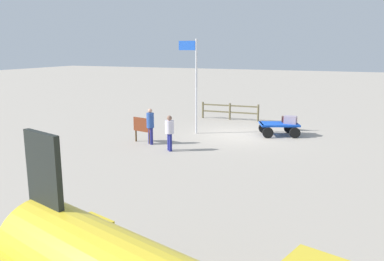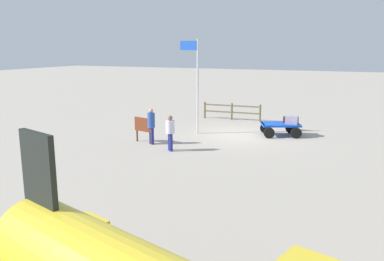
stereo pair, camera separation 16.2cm
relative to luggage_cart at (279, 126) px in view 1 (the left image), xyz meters
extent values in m
plane|color=#AA9F91|center=(1.90, 0.74, -0.47)|extent=(120.00, 120.00, 0.00)
cube|color=blue|center=(-0.02, -0.01, 0.12)|extent=(2.20, 1.80, 0.10)
cube|color=blue|center=(0.81, 0.34, 0.12)|extent=(0.50, 1.04, 0.10)
cylinder|color=black|center=(0.36, 0.80, -0.20)|extent=(0.54, 0.32, 0.54)
cylinder|color=black|center=(0.82, -0.30, -0.20)|extent=(0.54, 0.32, 0.54)
cylinder|color=black|center=(-0.86, 0.29, -0.20)|extent=(0.54, 0.32, 0.54)
cylinder|color=black|center=(-0.40, -0.82, -0.20)|extent=(0.54, 0.32, 0.54)
cube|color=gray|center=(-0.56, -0.09, 0.37)|extent=(0.61, 0.40, 0.40)
cube|color=maroon|center=(-0.54, -0.17, 0.32)|extent=(0.67, 0.47, 0.29)
cube|color=navy|center=(-0.51, -0.34, 0.31)|extent=(0.63, 0.35, 0.27)
cube|color=#492E26|center=(-0.36, -0.50, 0.31)|extent=(0.68, 0.48, 0.28)
cylinder|color=navy|center=(3.69, 4.96, -0.08)|extent=(0.14, 0.14, 0.78)
cylinder|color=navy|center=(3.83, 4.82, -0.08)|extent=(0.14, 0.14, 0.78)
cylinder|color=silver|center=(3.76, 4.89, 0.59)|extent=(0.54, 0.54, 0.56)
sphere|color=#825D4B|center=(3.76, 4.89, 0.98)|extent=(0.22, 0.22, 0.22)
cylinder|color=navy|center=(5.02, 4.20, -0.08)|extent=(0.14, 0.14, 0.78)
cylinder|color=navy|center=(5.19, 4.09, -0.08)|extent=(0.14, 0.14, 0.78)
cylinder|color=#2B4E9C|center=(5.11, 4.15, 0.65)|extent=(0.48, 0.48, 0.69)
sphere|color=tan|center=(5.11, 4.15, 1.10)|extent=(0.20, 0.20, 0.20)
cube|color=black|center=(0.94, 15.15, 1.98)|extent=(0.89, 0.36, 1.30)
cube|color=gold|center=(0.94, 15.15, 0.80)|extent=(1.31, 2.31, 0.08)
cylinder|color=silver|center=(4.05, 1.16, 1.95)|extent=(0.10, 0.10, 4.83)
cube|color=blue|center=(4.57, 1.16, 4.03)|extent=(0.94, 0.12, 0.46)
cylinder|color=#4C3319|center=(5.16, 4.14, -0.20)|extent=(0.08, 0.08, 0.53)
cylinder|color=#4C3319|center=(6.02, 3.93, -0.20)|extent=(0.08, 0.08, 0.53)
cube|color=maroon|center=(5.59, 4.03, 0.39)|extent=(1.09, 0.31, 0.65)
cylinder|color=brown|center=(1.90, -3.46, 0.05)|extent=(0.12, 0.12, 1.03)
cylinder|color=brown|center=(3.65, -3.36, 0.05)|extent=(0.12, 0.12, 1.03)
cylinder|color=brown|center=(5.41, -3.26, 0.05)|extent=(0.12, 0.12, 1.03)
cube|color=brown|center=(3.65, -3.36, 0.41)|extent=(3.52, 0.28, 0.08)
cube|color=brown|center=(3.65, -3.36, 0.00)|extent=(3.52, 0.28, 0.08)
camera|label=1|loc=(-3.60, 19.78, 3.93)|focal=36.90mm
camera|label=2|loc=(-3.75, 19.72, 3.93)|focal=36.90mm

